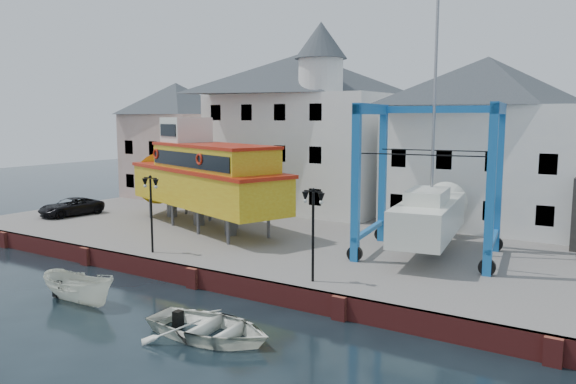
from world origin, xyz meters
The scene contains 13 objects.
ground centered at (0.00, 0.00, 0.00)m, with size 140.00×140.00×0.00m, color black.
hardstanding centered at (0.00, 11.00, 0.50)m, with size 44.00×22.00×1.00m, color slate.
quay_wall centered at (0.00, 0.10, 0.50)m, with size 44.00×0.47×1.00m.
building_pink centered at (-18.00, 18.00, 6.15)m, with size 8.00×7.00×10.30m.
building_white_main centered at (-4.87, 18.39, 7.34)m, with size 14.00×8.30×14.00m.
building_white_right centered at (9.00, 19.00, 6.60)m, with size 12.00×8.00×11.20m.
lamp_post_left centered at (-4.00, 1.20, 4.17)m, with size 1.12×0.32×4.20m.
lamp_post_right centered at (6.00, 1.20, 4.17)m, with size 1.12×0.32×4.20m.
tour_boat centered at (-6.96, 8.32, 4.41)m, with size 16.96×9.37×7.23m.
travel_lift centered at (8.68, 9.35, 3.55)m, with size 7.87×10.40×15.31m.
van centered at (-17.61, 6.17, 1.65)m, with size 2.15×4.66×1.29m, color black.
motorboat_a centered at (-2.74, -4.46, 0.00)m, with size 1.57×4.16×1.61m, color white.
motorboat_b centered at (4.74, -4.38, 0.00)m, with size 3.70×5.18×1.07m, color white.
Camera 1 is at (18.10, -19.86, 8.29)m, focal length 35.00 mm.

